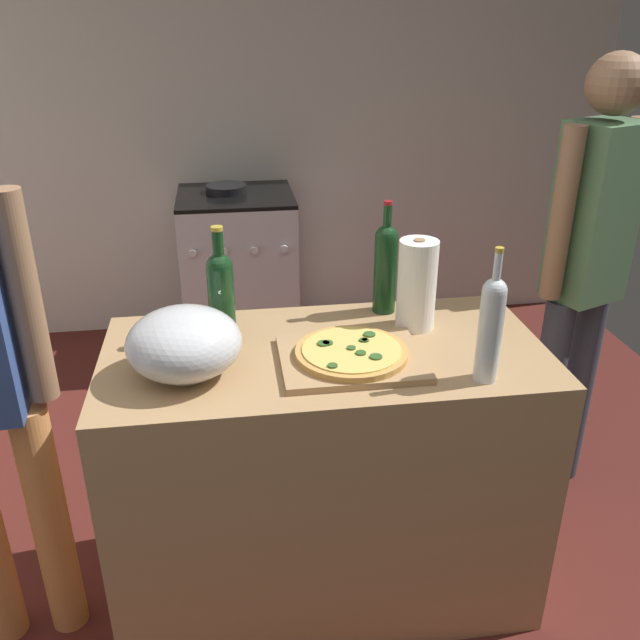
{
  "coord_description": "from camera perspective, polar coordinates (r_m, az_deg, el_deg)",
  "views": [
    {
      "loc": [
        -0.17,
        -1.06,
        1.8
      ],
      "look_at": [
        0.1,
        0.76,
        0.94
      ],
      "focal_mm": 37.75,
      "sensor_mm": 36.0,
      "label": 1
    }
  ],
  "objects": [
    {
      "name": "ground_plane",
      "position": [
        3.05,
        -3.57,
        -11.23
      ],
      "size": [
        4.21,
        3.39,
        0.02
      ],
      "primitive_type": "cube",
      "color": "#511E19"
    },
    {
      "name": "kitchen_wall_rear",
      "position": [
        3.93,
        -6.04,
        17.73
      ],
      "size": [
        4.21,
        0.1,
        2.6
      ],
      "primitive_type": "cube",
      "color": "#BCB7AD",
      "rests_on": "ground_plane"
    },
    {
      "name": "counter",
      "position": [
        2.2,
        0.38,
        -12.81
      ],
      "size": [
        1.29,
        0.64,
        0.89
      ],
      "primitive_type": "cube",
      "color": "tan",
      "rests_on": "ground_plane"
    },
    {
      "name": "cutting_board",
      "position": [
        1.9,
        2.67,
        -3.28
      ],
      "size": [
        0.4,
        0.32,
        0.02
      ],
      "primitive_type": "cube",
      "color": "tan",
      "rests_on": "counter"
    },
    {
      "name": "pizza",
      "position": [
        1.89,
        2.68,
        -2.72
      ],
      "size": [
        0.32,
        0.32,
        0.03
      ],
      "color": "tan",
      "rests_on": "cutting_board"
    },
    {
      "name": "mixing_bowl",
      "position": [
        1.83,
        -11.44,
        -1.95
      ],
      "size": [
        0.31,
        0.31,
        0.19
      ],
      "color": "#B2B2B7",
      "rests_on": "counter"
    },
    {
      "name": "paper_towel_roll",
      "position": [
        2.07,
        8.21,
        2.99
      ],
      "size": [
        0.12,
        0.12,
        0.28
      ],
      "color": "white",
      "rests_on": "counter"
    },
    {
      "name": "wine_bottle_clear",
      "position": [
        1.99,
        -8.39,
        2.43
      ],
      "size": [
        0.08,
        0.08,
        0.35
      ],
      "color": "#143819",
      "rests_on": "counter"
    },
    {
      "name": "wine_bottle_dark",
      "position": [
        1.8,
        14.26,
        -0.45
      ],
      "size": [
        0.06,
        0.06,
        0.37
      ],
      "color": "silver",
      "rests_on": "counter"
    },
    {
      "name": "wine_bottle_amber",
      "position": [
        2.16,
        5.57,
        4.7
      ],
      "size": [
        0.07,
        0.07,
        0.37
      ],
      "color": "#143819",
      "rests_on": "counter"
    },
    {
      "name": "stove",
      "position": [
        3.75,
        -6.86,
        3.93
      ],
      "size": [
        0.61,
        0.58,
        0.94
      ],
      "color": "#B7B7BC",
      "rests_on": "ground_plane"
    },
    {
      "name": "person_in_red",
      "position": [
        2.6,
        21.62,
        4.77
      ],
      "size": [
        0.38,
        0.27,
        1.67
      ],
      "color": "#383D4C",
      "rests_on": "ground_plane"
    }
  ]
}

